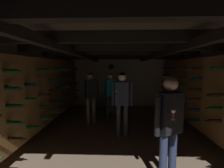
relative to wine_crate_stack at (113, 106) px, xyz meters
The scene contains 8 objects.
ground_plane 2.02m from the wine_crate_stack, 83.31° to the right, with size 8.40×8.40×0.00m, color #7A6651.
room_shell 2.06m from the wine_crate_stack, 82.34° to the right, with size 4.72×6.52×2.41m.
wine_crate_stack is the anchor object (origin of this frame).
display_bottle 0.44m from the wine_crate_stack, 72.43° to the left, with size 0.08×0.08×0.35m.
person_host_center 2.26m from the wine_crate_stack, 82.06° to the right, with size 0.54×0.33×1.69m.
person_guest_far_left 1.56m from the wine_crate_stack, 119.20° to the right, with size 0.48×0.43×1.66m.
person_guest_near_right 3.97m from the wine_crate_stack, 75.90° to the right, with size 0.49×0.43×1.69m.
person_guest_rear_center 0.91m from the wine_crate_stack, 98.51° to the right, with size 0.50×0.42×1.62m.
Camera 1 is at (-0.05, -4.07, 1.81)m, focal length 24.85 mm.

